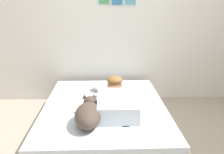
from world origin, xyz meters
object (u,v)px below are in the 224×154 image
Objects in this scene: pillow at (111,86)px; cell_phone at (125,123)px; bed at (105,118)px; person_lying at (116,99)px; dog at (88,113)px; coffee_cup at (124,88)px.

pillow reaches higher than cell_phone.
pillow is at bearing 79.06° from bed.
person_lying reaches higher than pillow.
dog is at bearing -129.07° from person_lying.
person_lying is at bearing -37.15° from bed.
coffee_cup is 0.98m from cell_phone.
cell_phone is (-0.07, -0.98, -0.03)m from coffee_cup.
pillow is 0.57× the size of person_lying.
person_lying is 1.60× the size of dog.
pillow is at bearing 174.96° from coffee_cup.
person_lying reaches higher than bed.
pillow is at bearing 75.00° from dog.
dog is 4.11× the size of cell_phone.
person_lying is (0.13, -0.10, 0.28)m from bed.
bed is 0.59m from coffee_cup.
cell_phone is at bearing -4.83° from dog.
person_lying is 6.57× the size of cell_phone.
bed is 0.56m from pillow.
person_lying is 0.47m from dog.
dog is (-0.16, -0.46, 0.28)m from bed.
person_lying is at bearing 99.77° from cell_phone.
bed is 3.74× the size of pillow.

